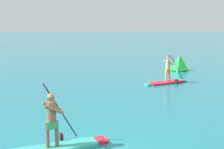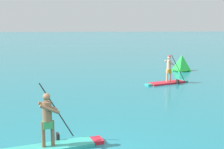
{
  "view_description": "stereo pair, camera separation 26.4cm",
  "coord_description": "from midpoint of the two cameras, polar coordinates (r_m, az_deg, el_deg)",
  "views": [
    {
      "loc": [
        -0.07,
        -6.33,
        3.45
      ],
      "look_at": [
        2.11,
        7.61,
        1.06
      ],
      "focal_mm": 44.75,
      "sensor_mm": 36.0,
      "label": 1
    },
    {
      "loc": [
        0.2,
        -6.36,
        3.45
      ],
      "look_at": [
        2.11,
        7.61,
        1.06
      ],
      "focal_mm": 44.75,
      "sensor_mm": 36.0,
      "label": 2
    }
  ],
  "objects": [
    {
      "name": "paddleboarder_mid_center",
      "position": [
        8.3,
        -11.92,
        -12.6
      ],
      "size": [
        3.26,
        1.25,
        1.92
      ],
      "rotation": [
        0.0,
        0.0,
        0.24
      ],
      "color": "teal",
      "rests_on": "ground"
    },
    {
      "name": "race_marker_buoy",
      "position": [
        23.07,
        14.35,
        2.15
      ],
      "size": [
        1.55,
        1.55,
        1.29
      ],
      "color": "green",
      "rests_on": "ground"
    },
    {
      "name": "paddleboarder_far_right",
      "position": [
        17.65,
        11.73,
        -0.67
      ],
      "size": [
        2.98,
        1.43,
        1.87
      ],
      "rotation": [
        0.0,
        0.0,
        0.33
      ],
      "color": "red",
      "rests_on": "ground"
    }
  ]
}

